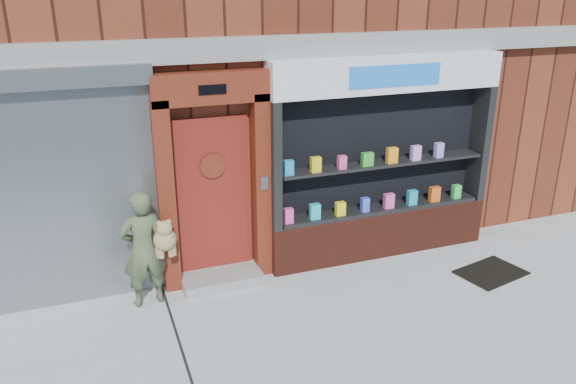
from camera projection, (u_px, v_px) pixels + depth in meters
ground at (320, 341)px, 6.56m from camera, size 80.00×80.00×0.00m
shutter_bay at (27, 181)px, 6.67m from camera, size 3.10×0.30×3.04m
red_door_bay at (214, 181)px, 7.44m from camera, size 1.52×0.58×2.90m
pharmacy_bay at (382, 168)px, 8.25m from camera, size 3.50×0.41×3.00m
woman at (145, 248)px, 7.07m from camera, size 0.73×0.45×1.55m
doormat at (491, 272)px, 8.08m from camera, size 1.05×0.83×0.02m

